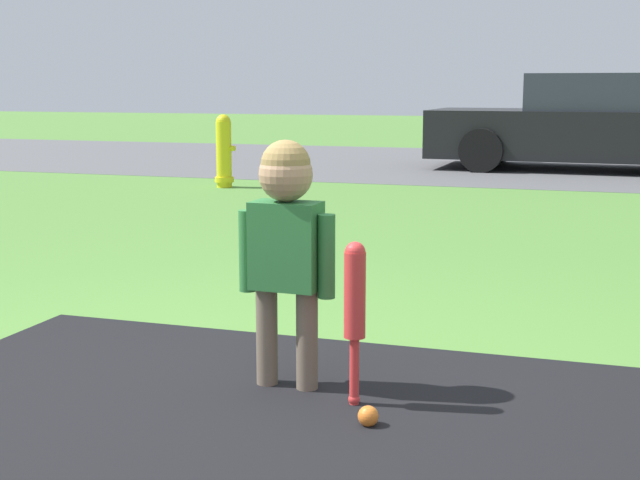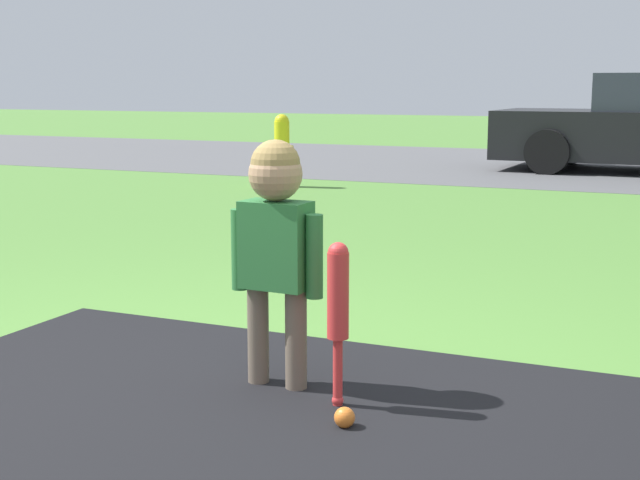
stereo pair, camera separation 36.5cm
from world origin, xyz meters
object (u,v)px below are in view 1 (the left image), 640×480
Objects in this scene: baseball_bat at (355,301)px; sports_ball at (368,416)px; fire_hydrant at (224,152)px; child at (286,229)px; parked_car at (592,125)px.

sports_ball is (0.10, -0.18, -0.35)m from baseball_bat.
fire_hydrant reaches higher than baseball_bat.
sports_ball is at bearing -62.00° from fire_hydrant.
child is 13.17× the size of sports_ball.
baseball_bat is 9.55m from parked_car.
baseball_bat is 0.14× the size of parked_car.
child is 0.22× the size of parked_car.
fire_hydrant is 0.19× the size of parked_car.
parked_car is at bearing 41.55° from fire_hydrant.
parked_car reaches higher than child.
fire_hydrant is (-3.36, 6.33, 0.36)m from sports_ball.
parked_car is (3.82, 3.38, 0.20)m from fire_hydrant.
baseball_bat is 0.73× the size of fire_hydrant.
baseball_bat is 8.37× the size of sports_ball.
fire_hydrant is (-3.26, 6.15, 0.01)m from baseball_bat.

